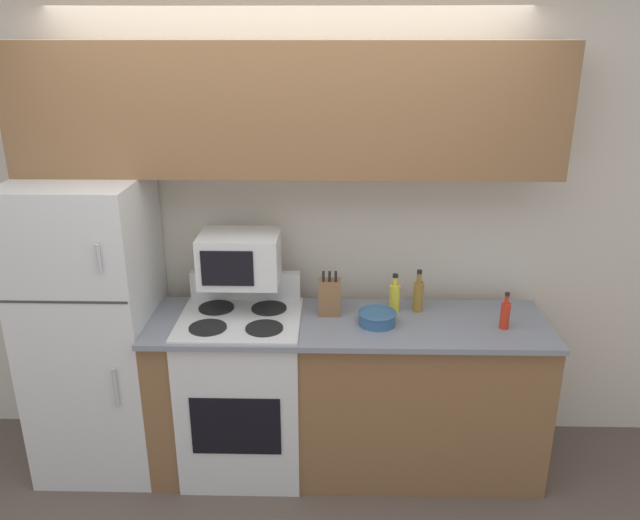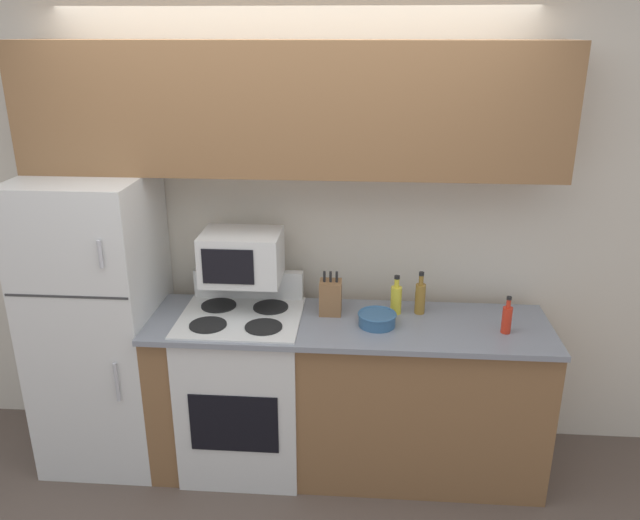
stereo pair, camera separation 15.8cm
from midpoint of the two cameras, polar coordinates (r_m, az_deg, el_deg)
name	(u,v)px [view 2 (the right image)]	position (r m, az deg, el deg)	size (l,w,h in m)	color
ground_plane	(284,493)	(3.64, -1.95, -20.58)	(12.00, 12.00, 0.00)	brown
wall_back	(295,233)	(3.62, -1.01, 2.46)	(8.00, 0.05, 2.55)	beige
lower_cabinets	(347,395)	(3.57, 3.79, -12.23)	(2.14, 0.60, 0.92)	brown
refrigerator	(100,323)	(3.70, -18.29, -5.46)	(0.65, 0.68, 1.67)	silver
upper_cabinets	(289,108)	(3.26, -1.43, 13.68)	(2.79, 0.36, 0.66)	brown
stove	(244,389)	(3.60, -5.69, -11.64)	(0.65, 0.58, 1.09)	silver
microwave	(242,257)	(3.37, -5.84, 0.30)	(0.42, 0.32, 0.27)	silver
knife_block	(331,297)	(3.38, 2.31, -3.42)	(0.12, 0.11, 0.25)	brown
bowl	(377,319)	(3.29, 6.61, -5.37)	(0.20, 0.20, 0.07)	#335B84
bottle_hot_sauce	(507,319)	(3.34, 18.03, -5.13)	(0.05, 0.05, 0.20)	red
bottle_cooking_spray	(396,299)	(3.43, 8.29, -3.52)	(0.06, 0.06, 0.22)	gold
bottle_vinegar	(420,297)	(3.44, 10.45, -3.37)	(0.06, 0.06, 0.24)	olive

